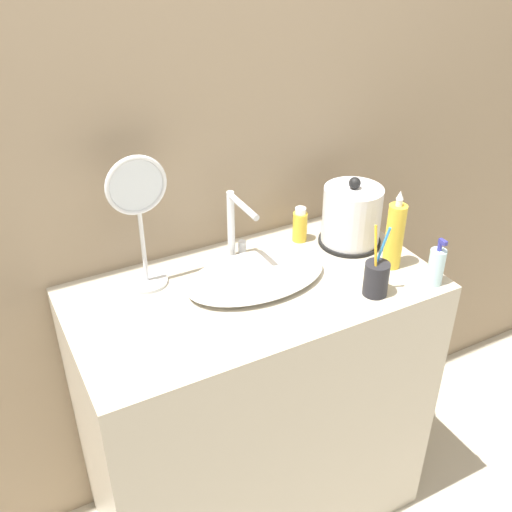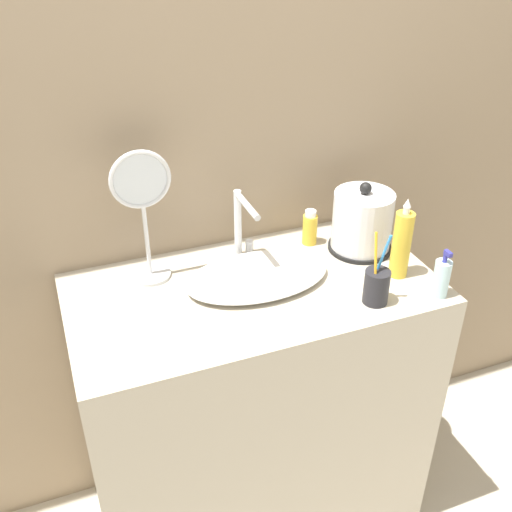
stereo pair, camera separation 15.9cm
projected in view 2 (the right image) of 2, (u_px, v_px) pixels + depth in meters
The scene contains 10 objects.
wall_back at pixel (217, 121), 1.66m from camera, with size 6.00×0.04×2.60m.
vanity_counter at pixel (254, 408), 1.88m from camera, with size 1.01×0.53×0.92m.
sink_basin at pixel (257, 276), 1.65m from camera, with size 0.41×0.25×0.04m.
faucet at pixel (242, 222), 1.70m from camera, with size 0.06×0.17×0.21m.
electric_kettle at pixel (362, 223), 1.77m from camera, with size 0.19×0.19×0.22m.
toothbrush_cup at pixel (376, 286), 1.56m from camera, with size 0.07×0.07×0.21m.
lotion_bottle at pixel (441, 278), 1.58m from camera, with size 0.04×0.04×0.14m.
shampoo_bottle at pixel (402, 244), 1.64m from camera, with size 0.05×0.05×0.24m.
mouthwash_bottle at pixel (310, 228), 1.82m from camera, with size 0.04×0.04×0.11m.
vanity_mirror at pixel (143, 207), 1.57m from camera, with size 0.16×0.11×0.38m.
Camera 2 is at (-0.48, -1.00, 1.85)m, focal length 42.00 mm.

